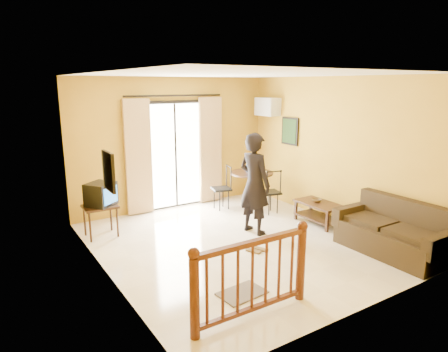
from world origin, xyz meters
TOP-DOWN VIEW (x-y plane):
  - ground at (0.00, 0.00)m, footprint 5.00×5.00m
  - room_shell at (0.00, 0.00)m, footprint 5.00×5.00m
  - balcony_door at (0.00, 2.43)m, footprint 2.25×0.14m
  - tv_table at (-1.90, 1.59)m, footprint 0.57×0.47m
  - television at (-1.87, 1.58)m, footprint 0.60×0.60m
  - picture_left at (-2.22, -0.20)m, footprint 0.05×0.42m
  - dining_table at (1.42, 1.59)m, footprint 0.93×0.93m
  - water_jug at (1.39, 1.64)m, footprint 0.14×0.14m
  - serving_tray at (1.57, 1.49)m, footprint 0.29×0.19m
  - dining_chairs at (1.10, 1.39)m, footprint 1.19×1.28m
  - air_conditioner at (2.09, 1.95)m, footprint 0.31×0.60m
  - botanical_print at (2.22, 1.30)m, footprint 0.05×0.50m
  - coffee_table at (1.85, -0.02)m, footprint 0.52×0.94m
  - bowl at (1.85, 0.05)m, footprint 0.19×0.19m
  - sofa at (1.86, -1.65)m, footprint 0.84×1.78m
  - standing_person at (0.51, 0.28)m, footprint 0.56×0.74m
  - stair_balustrade at (-1.15, -1.90)m, footprint 1.63×0.13m
  - doormat at (-0.95, -1.42)m, footprint 0.63×0.45m
  - sandals at (0.04, -0.43)m, footprint 0.33×0.27m

SIDE VIEW (x-z plane):
  - ground at x=0.00m, z-range 0.00..0.00m
  - dining_chairs at x=1.10m, z-range -0.47..0.47m
  - doormat at x=-0.95m, z-range 0.00..0.02m
  - sandals at x=0.04m, z-range 0.00..0.03m
  - coffee_table at x=1.85m, z-range 0.07..0.49m
  - sofa at x=1.86m, z-range -0.11..0.75m
  - bowl at x=1.85m, z-range 0.42..0.48m
  - tv_table at x=-1.90m, z-range 0.21..0.78m
  - stair_balustrade at x=-1.15m, z-range 0.05..1.08m
  - dining_table at x=1.42m, z-range 0.23..1.00m
  - television at x=-1.87m, z-range 0.57..0.98m
  - serving_tray at x=1.57m, z-range 0.78..0.80m
  - water_jug at x=1.39m, z-range 0.78..1.04m
  - standing_person at x=0.51m, z-range 0.00..1.83m
  - balcony_door at x=0.00m, z-range -0.04..2.42m
  - picture_left at x=-2.22m, z-range 1.29..1.81m
  - botanical_print at x=2.22m, z-range 1.35..1.95m
  - room_shell at x=0.00m, z-range -0.80..4.20m
  - air_conditioner at x=2.09m, z-range 1.95..2.35m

